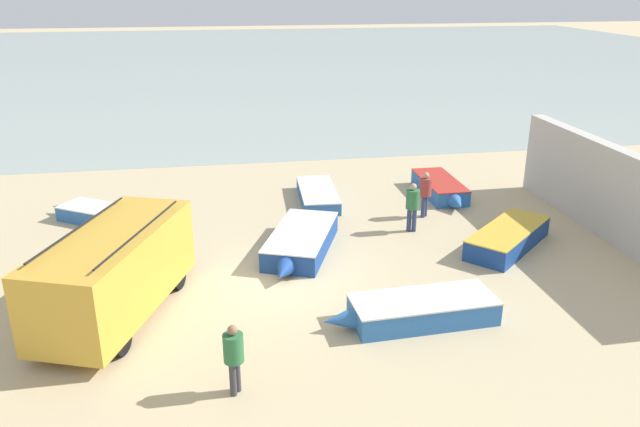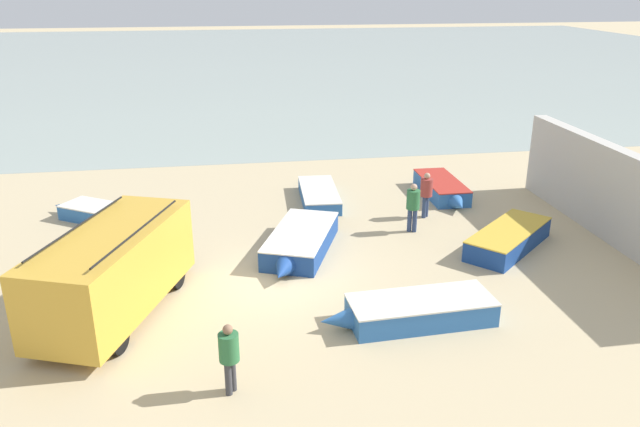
# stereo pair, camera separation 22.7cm
# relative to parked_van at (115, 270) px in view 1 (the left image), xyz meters

# --- Properties ---
(ground_plane) EXTENTS (200.00, 200.00, 0.00)m
(ground_plane) POSITION_rel_parked_van_xyz_m (4.13, 1.24, -1.23)
(ground_plane) COLOR tan
(sea_water) EXTENTS (120.00, 80.00, 0.01)m
(sea_water) POSITION_rel_parked_van_xyz_m (4.13, 53.24, -1.23)
(sea_water) COLOR #99A89E
(sea_water) RESTS_ON ground_plane
(harbor_wall) EXTENTS (0.50, 11.23, 2.99)m
(harbor_wall) POSITION_rel_parked_van_xyz_m (15.18, 2.24, 0.26)
(harbor_wall) COLOR #BCB7AD
(harbor_wall) RESTS_ON ground_plane
(parked_van) EXTENTS (3.74, 5.71, 2.37)m
(parked_van) POSITION_rel_parked_van_xyz_m (0.00, 0.00, 0.00)
(parked_van) COLOR gold
(parked_van) RESTS_ON ground_plane
(fishing_rowboat_0) EXTENTS (4.00, 3.01, 0.52)m
(fishing_rowboat_0) POSITION_rel_parked_van_xyz_m (-1.38, 6.74, -0.97)
(fishing_rowboat_0) COLOR #2D66AD
(fishing_rowboat_0) RESTS_ON ground_plane
(fishing_rowboat_1) EXTENTS (1.33, 3.97, 0.61)m
(fishing_rowboat_1) POSITION_rel_parked_van_xyz_m (11.23, 7.43, -0.93)
(fishing_rowboat_1) COLOR #2D66AD
(fishing_rowboat_1) RESTS_ON ground_plane
(fishing_rowboat_2) EXTENTS (4.41, 1.61, 0.62)m
(fishing_rowboat_2) POSITION_rel_parked_van_xyz_m (7.32, -1.61, -0.93)
(fishing_rowboat_2) COLOR #2D66AD
(fishing_rowboat_2) RESTS_ON ground_plane
(fishing_rowboat_3) EXTENTS (1.52, 4.23, 0.49)m
(fishing_rowboat_3) POSITION_rel_parked_van_xyz_m (6.38, 7.73, -0.99)
(fishing_rowboat_3) COLOR #2D66AD
(fishing_rowboat_3) RESTS_ON ground_plane
(fishing_rowboat_4) EXTENTS (3.97, 3.72, 0.66)m
(fishing_rowboat_4) POSITION_rel_parked_van_xyz_m (11.71, 2.38, -0.90)
(fishing_rowboat_4) COLOR navy
(fishing_rowboat_4) RESTS_ON ground_plane
(fishing_rowboat_5) EXTENTS (2.90, 4.59, 0.67)m
(fishing_rowboat_5) POSITION_rel_parked_van_xyz_m (5.05, 3.01, -0.90)
(fishing_rowboat_5) COLOR navy
(fishing_rowboat_5) RESTS_ON ground_plane
(fisherman_0) EXTENTS (0.42, 0.42, 1.59)m
(fisherman_0) POSITION_rel_parked_van_xyz_m (2.75, -3.74, -0.28)
(fisherman_0) COLOR #38383D
(fisherman_0) RESTS_ON ground_plane
(fisherman_1) EXTENTS (0.43, 0.43, 1.65)m
(fisherman_1) POSITION_rel_parked_van_xyz_m (9.85, 5.33, -0.25)
(fisherman_1) COLOR navy
(fisherman_1) RESTS_ON ground_plane
(fisherman_2) EXTENTS (0.44, 0.44, 1.69)m
(fisherman_2) POSITION_rel_parked_van_xyz_m (8.99, 4.10, -0.23)
(fisherman_2) COLOR navy
(fisherman_2) RESTS_ON ground_plane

